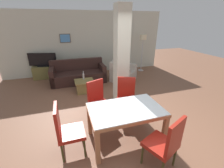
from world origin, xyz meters
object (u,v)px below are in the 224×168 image
(dining_chair_far_right, at_px, (126,96))
(dining_chair_near_right, at_px, (166,142))
(tv_stand, at_px, (45,72))
(floor_lamp, at_px, (143,41))
(dining_chair_head_left, at_px, (66,129))
(coffee_table, at_px, (85,86))
(sofa, at_px, (78,75))
(bottle, at_px, (84,76))
(tv_screen, at_px, (42,60))
(armchair, at_px, (123,73))
(dining_chair_far_left, at_px, (99,100))
(dining_table, at_px, (125,116))

(dining_chair_far_right, relative_size, dining_chair_near_right, 1.00)
(tv_stand, distance_m, floor_lamp, 4.58)
(tv_stand, bearing_deg, dining_chair_head_left, -80.03)
(dining_chair_head_left, xyz_separation_m, coffee_table, (0.66, 2.56, -0.34))
(sofa, xyz_separation_m, coffee_table, (0.10, -1.01, -0.09))
(sofa, bearing_deg, coffee_table, 95.88)
(bottle, height_order, tv_screen, tv_screen)
(dining_chair_far_right, bearing_deg, armchair, -86.42)
(dining_chair_far_right, distance_m, dining_chair_head_left, 1.68)
(sofa, bearing_deg, floor_lamp, -169.99)
(dining_chair_far_left, relative_size, dining_chair_near_right, 1.00)
(dining_chair_far_left, distance_m, armchair, 2.83)
(dining_chair_head_left, relative_size, tv_screen, 0.92)
(dining_chair_near_right, relative_size, bottle, 3.57)
(dining_chair_near_right, xyz_separation_m, sofa, (-0.92, 4.37, -0.26))
(coffee_table, xyz_separation_m, bottle, (0.00, 0.16, 0.30))
(dining_chair_far_left, xyz_separation_m, dining_chair_head_left, (-0.77, -0.84, 0.00))
(tv_stand, xyz_separation_m, floor_lamp, (4.43, -0.28, 1.16))
(sofa, relative_size, coffee_table, 3.27)
(armchair, bearing_deg, dining_chair_head_left, 7.57)
(dining_chair_far_right, distance_m, dining_chair_near_right, 1.62)
(tv_stand, distance_m, tv_screen, 0.53)
(dining_chair_near_right, height_order, tv_screen, tv_screen)
(armchair, distance_m, bottle, 1.73)
(dining_chair_near_right, height_order, coffee_table, dining_chair_near_right)
(dining_chair_far_left, bearing_deg, dining_chair_near_right, 90.47)
(dining_chair_head_left, relative_size, armchair, 0.81)
(dining_chair_far_left, height_order, armchair, dining_chair_far_left)
(dining_table, xyz_separation_m, armchair, (1.19, 3.19, -0.30))
(coffee_table, distance_m, tv_screen, 2.41)
(dining_chair_far_left, bearing_deg, tv_screen, -89.23)
(coffee_table, relative_size, tv_stand, 0.70)
(bottle, xyz_separation_m, floor_lamp, (2.99, 1.40, 0.91))
(bottle, relative_size, floor_lamp, 0.17)
(dining_chair_far_left, xyz_separation_m, coffee_table, (-0.11, 1.72, -0.34))
(bottle, bearing_deg, coffee_table, -91.72)
(dining_chair_far_right, height_order, tv_screen, tv_screen)
(tv_stand, bearing_deg, dining_table, -66.70)
(dining_chair_head_left, bearing_deg, floor_lamp, 138.43)
(armchair, distance_m, tv_stand, 3.32)
(sofa, bearing_deg, tv_screen, -31.99)
(dining_chair_far_right, bearing_deg, dining_chair_far_left, 21.77)
(tv_stand, bearing_deg, bottle, -49.54)
(dining_chair_near_right, relative_size, sofa, 0.48)
(coffee_table, height_order, bottle, bottle)
(dining_chair_far_right, distance_m, armchair, 2.54)
(tv_screen, bearing_deg, coffee_table, 142.10)
(dining_table, bearing_deg, bottle, 99.56)
(floor_lamp, bearing_deg, bottle, -154.85)
(armchair, relative_size, bottle, 4.40)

